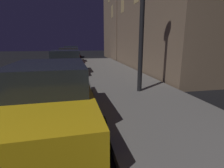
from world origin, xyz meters
TOP-DOWN VIEW (x-y plane):
  - car_yellow_cab at (2.85, 2.67)m, footprint 2.12×4.65m
  - car_black at (2.85, 9.36)m, footprint 2.08×4.15m
  - car_red at (2.85, 15.11)m, footprint 2.09×4.05m
  - car_blue at (2.85, 21.69)m, footprint 2.16×4.10m

SIDE VIEW (x-z plane):
  - car_blue at x=2.85m, z-range -0.01..1.42m
  - car_black at x=2.85m, z-range -0.01..1.42m
  - car_yellow_cab at x=2.85m, z-range -0.01..1.42m
  - car_red at x=2.85m, z-range -0.01..1.42m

